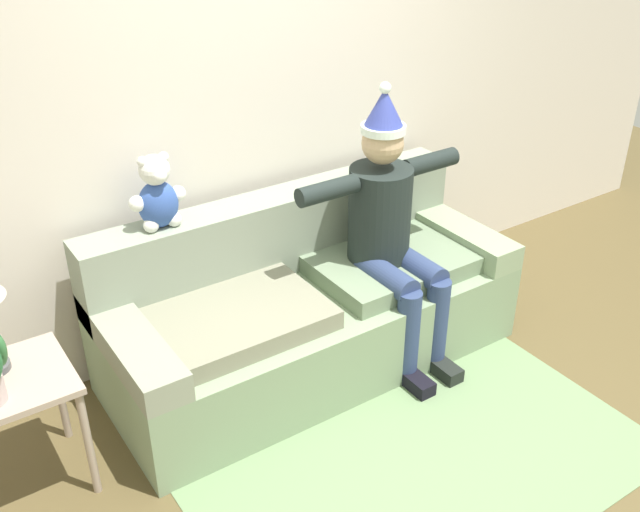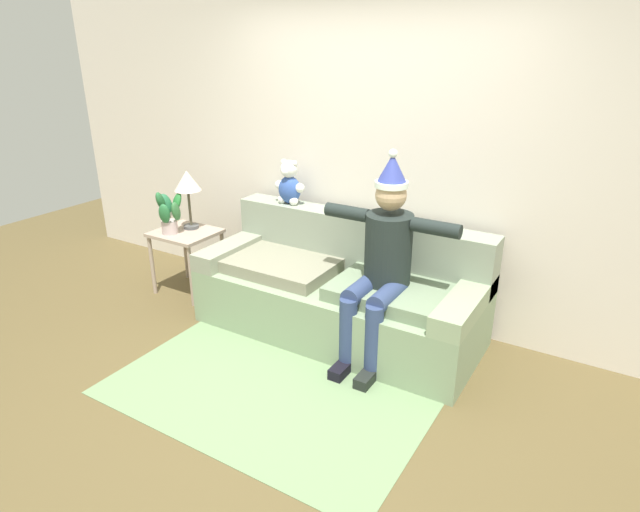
% 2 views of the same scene
% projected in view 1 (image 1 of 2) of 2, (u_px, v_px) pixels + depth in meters
% --- Properties ---
extents(ground_plane, '(10.00, 10.00, 0.00)m').
position_uv_depth(ground_plane, '(425.00, 464.00, 3.43)').
color(ground_plane, brown).
extents(back_wall, '(7.00, 0.10, 2.70)m').
position_uv_depth(back_wall, '(251.00, 102.00, 3.89)').
color(back_wall, silver).
rests_on(back_wall, ground_plane).
extents(couch, '(2.24, 0.91, 0.90)m').
position_uv_depth(couch, '(307.00, 305.00, 4.00)').
color(couch, gray).
rests_on(couch, ground_plane).
extents(person_seated, '(1.02, 0.77, 1.53)m').
position_uv_depth(person_seated, '(390.00, 226.00, 3.87)').
color(person_seated, '#1E2725').
rests_on(person_seated, ground_plane).
extents(teddy_bear, '(0.29, 0.17, 0.38)m').
position_uv_depth(teddy_bear, '(157.00, 195.00, 3.52)').
color(teddy_bear, '#3353A2').
rests_on(teddy_bear, couch).
extents(side_table, '(0.55, 0.49, 0.59)m').
position_uv_depth(side_table, '(8.00, 398.00, 3.08)').
color(side_table, tan).
rests_on(side_table, ground_plane).
extents(area_rug, '(2.13, 1.21, 0.01)m').
position_uv_depth(area_rug, '(432.00, 469.00, 3.39)').
color(area_rug, '#6D895D').
rests_on(area_rug, ground_plane).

